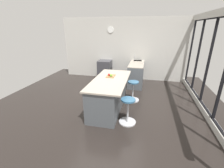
{
  "coord_description": "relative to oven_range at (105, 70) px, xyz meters",
  "views": [
    {
      "loc": [
        4.34,
        1.12,
        2.35
      ],
      "look_at": [
        0.24,
        0.19,
        0.79
      ],
      "focal_mm": 24.58,
      "sensor_mm": 36.0,
      "label": 1
    }
  ],
  "objects": [
    {
      "name": "cutting_board",
      "position": [
        2.44,
        0.86,
        0.49
      ],
      "size": [
        0.36,
        0.24,
        0.02
      ],
      "primitive_type": "cube",
      "color": "olive",
      "rests_on": "kitchen_island"
    },
    {
      "name": "ground_plane",
      "position": [
        2.5,
        0.78,
        -0.44
      ],
      "size": [
        7.46,
        7.46,
        0.0
      ],
      "primitive_type": "plane",
      "color": "black"
    },
    {
      "name": "apple_red",
      "position": [
        2.47,
        0.81,
        0.54
      ],
      "size": [
        0.08,
        0.08,
        0.08
      ],
      "primitive_type": "sphere",
      "color": "red",
      "rests_on": "cutting_board"
    },
    {
      "name": "stool_middle",
      "position": [
        3.41,
        1.53,
        -0.12
      ],
      "size": [
        0.44,
        0.44,
        0.68
      ],
      "color": "#B7B7BC",
      "rests_on": "ground_plane"
    },
    {
      "name": "stool_by_window",
      "position": [
        2.06,
        1.53,
        -0.12
      ],
      "size": [
        0.44,
        0.44,
        0.68
      ],
      "color": "#B7B7BC",
      "rests_on": "ground_plane"
    },
    {
      "name": "oven_range",
      "position": [
        0.0,
        0.0,
        0.0
      ],
      "size": [
        0.6,
        0.61,
        0.89
      ],
      "color": "#38383D",
      "rests_on": "ground_plane"
    },
    {
      "name": "window_panel_rear",
      "position": [
        2.5,
        3.65,
        1.01
      ],
      "size": [
        5.7,
        0.12,
        2.79
      ],
      "color": "beige",
      "rests_on": "ground_plane"
    },
    {
      "name": "sink_cabinet",
      "position": [
        -0.0,
        1.51,
        0.02
      ],
      "size": [
        2.33,
        0.6,
        1.2
      ],
      "color": "#4C5156",
      "rests_on": "ground_plane"
    },
    {
      "name": "interior_partition_left",
      "position": [
        -0.35,
        0.78,
        0.95
      ],
      "size": [
        0.15,
        5.74,
        2.79
      ],
      "color": "beige",
      "rests_on": "ground_plane"
    },
    {
      "name": "kitchen_island",
      "position": [
        2.74,
        0.87,
        0.02
      ],
      "size": [
        2.13,
        0.97,
        0.93
      ],
      "color": "#4C5156",
      "rests_on": "ground_plane"
    },
    {
      "name": "apple_green",
      "position": [
        2.53,
        0.89,
        0.54
      ],
      "size": [
        0.08,
        0.08,
        0.08
      ],
      "primitive_type": "sphere",
      "color": "#609E2D",
      "rests_on": "cutting_board"
    }
  ]
}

